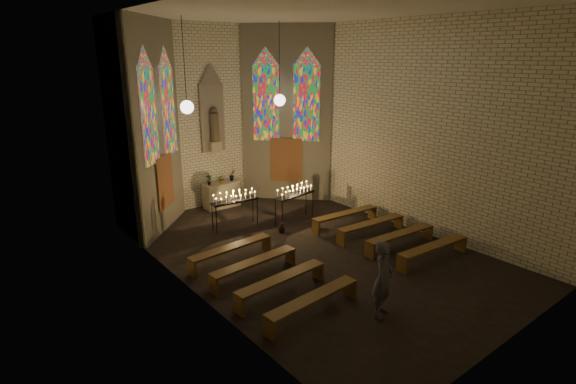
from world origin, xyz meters
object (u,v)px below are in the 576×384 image
at_px(altar, 222,195).
at_px(aisle_flower_pot, 282,227).
at_px(votive_stand_right, 295,192).
at_px(visitor, 383,279).
at_px(votive_stand_left, 235,198).

height_order(altar, aisle_flower_pot, altar).
distance_m(votive_stand_right, visitor, 6.47).
distance_m(votive_stand_left, votive_stand_right, 2.18).
distance_m(aisle_flower_pot, votive_stand_right, 1.51).
relative_size(altar, aisle_flower_pot, 3.50).
distance_m(votive_stand_left, visitor, 6.86).
distance_m(altar, votive_stand_left, 2.45).
relative_size(aisle_flower_pot, votive_stand_right, 0.22).
bearing_deg(visitor, altar, 60.59).
distance_m(altar, votive_stand_right, 3.36).
bearing_deg(votive_stand_left, visitor, -87.94).
xyz_separation_m(votive_stand_left, visitor, (-0.28, -6.85, -0.15)).
height_order(votive_stand_left, visitor, visitor).
bearing_deg(aisle_flower_pot, visitor, -102.94).
relative_size(votive_stand_right, visitor, 0.97).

